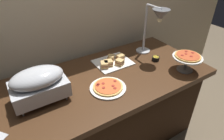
{
  "coord_description": "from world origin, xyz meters",
  "views": [
    {
      "loc": [
        -0.59,
        -1.14,
        1.69
      ],
      "look_at": [
        0.12,
        0.0,
        0.81
      ],
      "focal_mm": 31.14,
      "sensor_mm": 36.0,
      "label": 1
    }
  ],
  "objects_px": {
    "heat_lamp": "(157,20)",
    "pizza_plate_center": "(187,58)",
    "pizza_plate_front": "(108,87)",
    "chafing_dish": "(38,83)",
    "sandwich_platter": "(113,62)",
    "sauce_cup_near": "(156,58)"
  },
  "relations": [
    {
      "from": "pizza_plate_front",
      "to": "sauce_cup_near",
      "type": "height_order",
      "value": "sauce_cup_near"
    },
    {
      "from": "sandwich_platter",
      "to": "sauce_cup_near",
      "type": "height_order",
      "value": "sandwich_platter"
    },
    {
      "from": "pizza_plate_center",
      "to": "sauce_cup_near",
      "type": "xyz_separation_m",
      "value": [
        -0.1,
        0.26,
        -0.1
      ]
    },
    {
      "from": "chafing_dish",
      "to": "pizza_plate_center",
      "type": "relative_size",
      "value": 1.48
    },
    {
      "from": "chafing_dish",
      "to": "heat_lamp",
      "type": "distance_m",
      "value": 1.1
    },
    {
      "from": "heat_lamp",
      "to": "pizza_plate_center",
      "type": "distance_m",
      "value": 0.42
    },
    {
      "from": "heat_lamp",
      "to": "pizza_plate_front",
      "type": "bearing_deg",
      "value": -162.84
    },
    {
      "from": "pizza_plate_front",
      "to": "pizza_plate_center",
      "type": "height_order",
      "value": "pizza_plate_center"
    },
    {
      "from": "chafing_dish",
      "to": "pizza_plate_front",
      "type": "xyz_separation_m",
      "value": [
        0.46,
        -0.14,
        -0.13
      ]
    },
    {
      "from": "pizza_plate_front",
      "to": "pizza_plate_center",
      "type": "bearing_deg",
      "value": -10.63
    },
    {
      "from": "heat_lamp",
      "to": "pizza_plate_center",
      "type": "height_order",
      "value": "heat_lamp"
    },
    {
      "from": "chafing_dish",
      "to": "sauce_cup_near",
      "type": "height_order",
      "value": "chafing_dish"
    },
    {
      "from": "pizza_plate_center",
      "to": "sauce_cup_near",
      "type": "distance_m",
      "value": 0.3
    },
    {
      "from": "chafing_dish",
      "to": "pizza_plate_center",
      "type": "distance_m",
      "value": 1.19
    },
    {
      "from": "heat_lamp",
      "to": "sandwich_platter",
      "type": "bearing_deg",
      "value": 166.19
    },
    {
      "from": "pizza_plate_front",
      "to": "sauce_cup_near",
      "type": "distance_m",
      "value": 0.62
    },
    {
      "from": "heat_lamp",
      "to": "pizza_plate_front",
      "type": "distance_m",
      "value": 0.74
    },
    {
      "from": "chafing_dish",
      "to": "heat_lamp",
      "type": "relative_size",
      "value": 0.77
    },
    {
      "from": "pizza_plate_center",
      "to": "chafing_dish",
      "type": "bearing_deg",
      "value": 166.69
    },
    {
      "from": "heat_lamp",
      "to": "sandwich_platter",
      "type": "xyz_separation_m",
      "value": [
        -0.4,
        0.1,
        -0.35
      ]
    },
    {
      "from": "pizza_plate_front",
      "to": "pizza_plate_center",
      "type": "xyz_separation_m",
      "value": [
        0.7,
        -0.13,
        0.11
      ]
    },
    {
      "from": "chafing_dish",
      "to": "sandwich_platter",
      "type": "relative_size",
      "value": 1.13
    }
  ]
}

